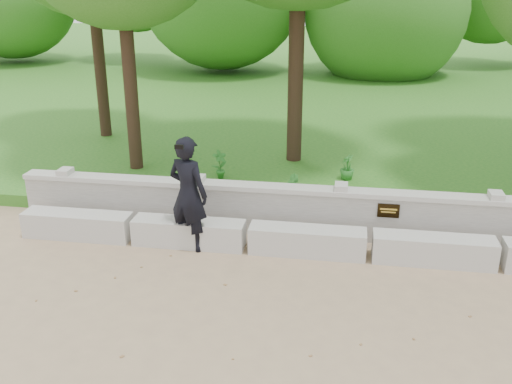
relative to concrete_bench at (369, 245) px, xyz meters
The scene contains 8 objects.
ground 1.91m from the concrete_bench, 90.00° to the right, with size 80.00×80.00×0.00m, color #9A805E.
lawn 12.10m from the concrete_bench, 90.00° to the left, with size 40.00×22.00×0.25m, color #205E1A.
concrete_bench is the anchor object (origin of this frame).
parapet_wall 0.74m from the concrete_bench, 89.99° to the left, with size 12.50×0.35×0.90m.
man_main 3.04m from the concrete_bench, behind, with size 0.83×0.76×1.94m.
shrub_a 4.14m from the concrete_bench, 138.20° to the left, with size 0.33×0.22×0.62m, color #2B7327.
shrub_b 2.07m from the concrete_bench, 134.24° to the left, with size 0.33×0.27×0.60m, color #2B7327.
shrub_d 3.17m from the concrete_bench, 97.44° to the left, with size 0.30×0.27×0.54m, color #2B7327.
Camera 1 is at (-0.46, -6.57, 4.26)m, focal length 40.00 mm.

